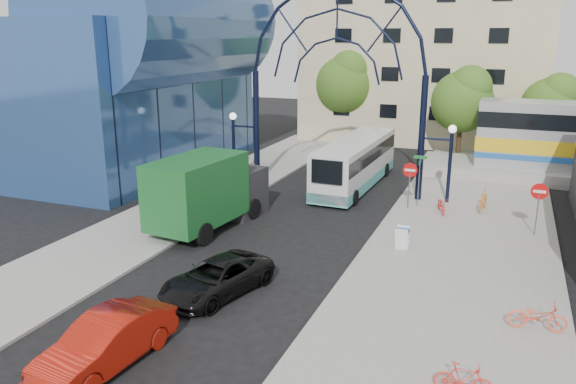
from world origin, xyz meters
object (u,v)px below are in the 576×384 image
at_px(tree_north_a, 464,98).
at_px(bike_far_a, 537,316).
at_px(bike_near_a, 442,205).
at_px(bike_far_b, 464,379).
at_px(tree_north_c, 552,103).
at_px(red_sedan, 106,342).
at_px(do_not_enter_sign, 539,197).
at_px(stop_sign, 410,174).
at_px(bike_near_b, 483,200).
at_px(tree_north_b, 347,81).
at_px(green_truck, 209,191).
at_px(black_suv, 217,278).
at_px(city_bus, 356,162).
at_px(street_name_sign, 420,170).
at_px(gateway_arch, 337,44).
at_px(sandwich_board, 402,235).

relative_size(tree_north_a, bike_far_a, 3.93).
height_order(bike_near_a, bike_far_b, bike_far_b).
height_order(tree_north_c, bike_far_a, tree_north_c).
height_order(red_sedan, bike_near_a, red_sedan).
relative_size(do_not_enter_sign, bike_far_a, 1.39).
distance_m(stop_sign, bike_near_b, 4.11).
bearing_deg(tree_north_b, green_truck, -89.71).
distance_m(tree_north_b, black_suv, 31.19).
height_order(stop_sign, city_bus, city_bus).
distance_m(do_not_enter_sign, street_name_sign, 6.36).
relative_size(tree_north_b, green_truck, 1.09).
distance_m(street_name_sign, black_suv, 14.25).
bearing_deg(gateway_arch, sandwich_board, -55.09).
xyz_separation_m(sandwich_board, green_truck, (-9.35, -0.18, 1.06)).
bearing_deg(street_name_sign, tree_north_c, 65.69).
bearing_deg(street_name_sign, red_sedan, -107.22).
xyz_separation_m(bike_near_a, bike_far_a, (4.30, -11.25, 0.04)).
bearing_deg(stop_sign, city_bus, 136.22).
bearing_deg(tree_north_c, bike_far_b, -95.62).
relative_size(stop_sign, do_not_enter_sign, 1.01).
height_order(street_name_sign, tree_north_b, tree_north_b).
height_order(gateway_arch, red_sedan, gateway_arch).
relative_size(street_name_sign, tree_north_a, 0.40).
height_order(sandwich_board, tree_north_b, tree_north_b).
relative_size(black_suv, red_sedan, 1.01).
bearing_deg(gateway_arch, tree_north_a, 62.83).
xyz_separation_m(tree_north_b, bike_far_b, (12.89, -33.61, -4.69)).
height_order(stop_sign, do_not_enter_sign, stop_sign).
bearing_deg(bike_far_b, bike_near_a, 6.44).
relative_size(sandwich_board, bike_near_b, 0.55).
xyz_separation_m(do_not_enter_sign, city_bus, (-10.15, 5.78, -0.45)).
xyz_separation_m(tree_north_a, tree_north_b, (-10.00, 4.00, 0.66)).
relative_size(city_bus, black_suv, 2.34).
distance_m(green_truck, black_suv, 7.64).
bearing_deg(bike_far_b, tree_north_c, -8.15).
xyz_separation_m(tree_north_b, bike_near_b, (12.41, -16.82, -4.60)).
bearing_deg(stop_sign, gateway_arch, 157.37).
distance_m(sandwich_board, bike_far_b, 10.25).
bearing_deg(gateway_arch, tree_north_b, 103.68).
bearing_deg(city_bus, bike_far_a, -55.03).
height_order(city_bus, red_sedan, city_bus).
relative_size(green_truck, bike_far_b, 4.88).
xyz_separation_m(bike_near_b, bike_far_b, (0.48, -16.79, -0.09)).
distance_m(stop_sign, bike_far_a, 12.97).
distance_m(red_sedan, bike_near_b, 21.01).
height_order(gateway_arch, stop_sign, gateway_arch).
distance_m(tree_north_a, city_bus, 11.84).
height_order(black_suv, bike_far_a, black_suv).
xyz_separation_m(tree_north_b, bike_far_a, (14.73, -29.31, -4.68)).
height_order(sandwich_board, tree_north_c, tree_north_c).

